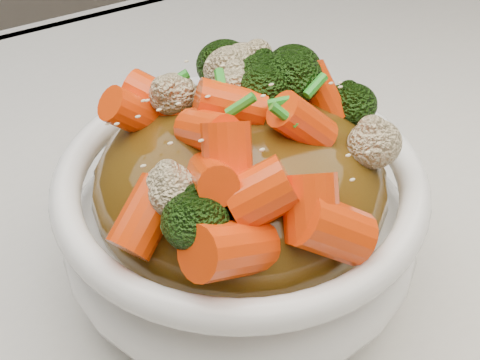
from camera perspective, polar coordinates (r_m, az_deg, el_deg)
tablecloth at (r=0.48m, az=4.22°, el=-7.19°), size 1.20×0.80×0.04m
bowl at (r=0.42m, az=0.00°, el=-3.45°), size 0.28×0.28×0.09m
sauce_base at (r=0.40m, az=0.00°, el=-0.33°), size 0.23×0.23×0.10m
carrots at (r=0.36m, az=0.00°, el=7.34°), size 0.23×0.23×0.05m
broccoli at (r=0.36m, az=0.00°, el=7.20°), size 0.23×0.23×0.05m
cauliflower at (r=0.36m, az=0.00°, el=6.93°), size 0.23×0.23×0.04m
scallions at (r=0.36m, az=0.00°, el=7.48°), size 0.17×0.17×0.02m
sesame_seeds at (r=0.36m, az=0.00°, el=7.48°), size 0.20×0.20×0.01m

